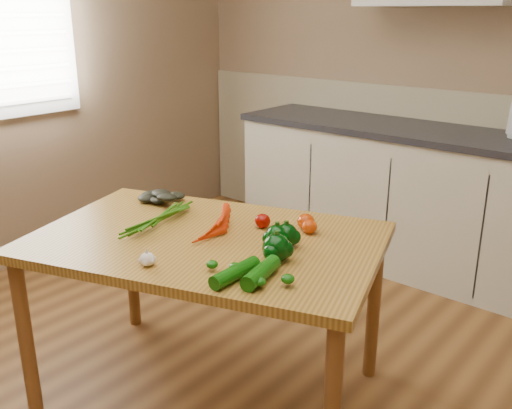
{
  "coord_description": "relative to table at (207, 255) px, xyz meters",
  "views": [
    {
      "loc": [
        1.36,
        -1.08,
        1.58
      ],
      "look_at": [
        -0.07,
        0.66,
        0.81
      ],
      "focal_mm": 40.0,
      "sensor_mm": 36.0,
      "label": 1
    }
  ],
  "objects": [
    {
      "name": "tomato_c",
      "position": [
        0.29,
        0.29,
        0.11
      ],
      "size": [
        0.06,
        0.06,
        0.06
      ],
      "primitive_type": "ellipsoid",
      "color": "#C03504",
      "rests_on": "table"
    },
    {
      "name": "counter_run",
      "position": [
        0.34,
        1.78,
        -0.19
      ],
      "size": [
        2.84,
        0.64,
        1.14
      ],
      "color": "beige",
      "rests_on": "ground"
    },
    {
      "name": "tomato_a",
      "position": [
        0.11,
        0.22,
        0.11
      ],
      "size": [
        0.07,
        0.07,
        0.06
      ],
      "primitive_type": "ellipsoid",
      "color": "#7F0802",
      "rests_on": "table"
    },
    {
      "name": "zucchini_b",
      "position": [
        0.34,
        -0.21,
        0.11
      ],
      "size": [
        0.05,
        0.21,
        0.05
      ],
      "primitive_type": "cylinder",
      "rotation": [
        1.57,
        0.0,
        0.01
      ],
      "color": "#0A4807",
      "rests_on": "table"
    },
    {
      "name": "pepper_c",
      "position": [
        0.36,
        -0.01,
        0.13
      ],
      "size": [
        0.1,
        0.1,
        0.1
      ],
      "primitive_type": "sphere",
      "color": "black",
      "rests_on": "table"
    },
    {
      "name": "room",
      "position": [
        0.12,
        -0.23,
        0.6
      ],
      "size": [
        4.04,
        5.04,
        2.64
      ],
      "color": "brown",
      "rests_on": "ground"
    },
    {
      "name": "zucchini_a",
      "position": [
        0.41,
        -0.16,
        0.11
      ],
      "size": [
        0.1,
        0.2,
        0.06
      ],
      "primitive_type": "cylinder",
      "rotation": [
        1.57,
        0.0,
        0.21
      ],
      "color": "#0A4807",
      "rests_on": "table"
    },
    {
      "name": "pepper_a",
      "position": [
        0.29,
        0.09,
        0.13
      ],
      "size": [
        0.09,
        0.09,
        0.09
      ],
      "primitive_type": "sphere",
      "color": "black",
      "rests_on": "table"
    },
    {
      "name": "leafy_greens",
      "position": [
        -0.46,
        0.17,
        0.13
      ],
      "size": [
        0.19,
        0.17,
        0.1
      ],
      "primitive_type": null,
      "color": "black",
      "rests_on": "table"
    },
    {
      "name": "tomato_b",
      "position": [
        0.25,
        0.32,
        0.11
      ],
      "size": [
        0.07,
        0.07,
        0.06
      ],
      "primitive_type": "ellipsoid",
      "color": "#C03504",
      "rests_on": "table"
    },
    {
      "name": "table",
      "position": [
        0.0,
        0.0,
        0.0
      ],
      "size": [
        1.56,
        1.26,
        0.73
      ],
      "rotation": [
        0.0,
        0.0,
        0.32
      ],
      "color": "#B07F33",
      "rests_on": "ground"
    },
    {
      "name": "carrot_bunch",
      "position": [
        -0.08,
        0.04,
        0.11
      ],
      "size": [
        0.3,
        0.26,
        0.07
      ],
      "primitive_type": null,
      "rotation": [
        0.0,
        0.0,
        0.32
      ],
      "color": "red",
      "rests_on": "table"
    },
    {
      "name": "pepper_b",
      "position": [
        0.3,
        0.12,
        0.13
      ],
      "size": [
        0.09,
        0.09,
        0.09
      ],
      "primitive_type": "sphere",
      "color": "black",
      "rests_on": "table"
    },
    {
      "name": "garlic_bulb",
      "position": [
        0.03,
        -0.32,
        0.1
      ],
      "size": [
        0.06,
        0.06,
        0.05
      ],
      "primitive_type": "ellipsoid",
      "color": "white",
      "rests_on": "table"
    }
  ]
}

